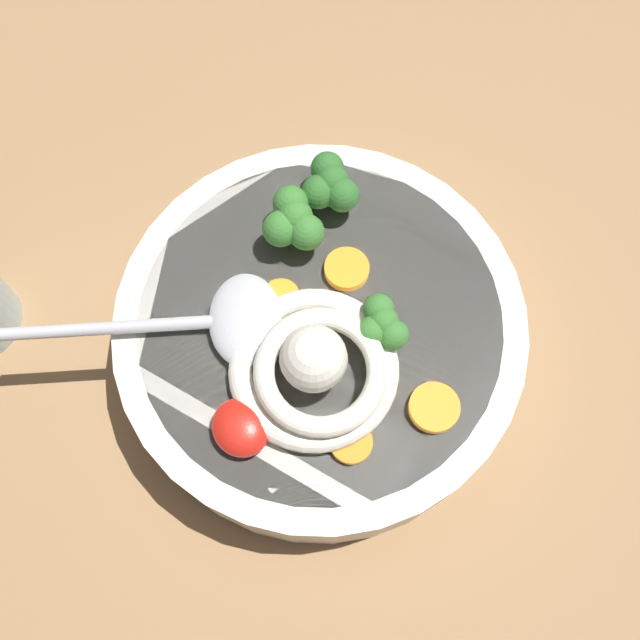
{
  "coord_description": "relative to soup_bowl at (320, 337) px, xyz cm",
  "views": [
    {
      "loc": [
        11.41,
        -7.11,
        50.62
      ],
      "look_at": [
        -0.81,
        2.27,
        10.43
      ],
      "focal_mm": 39.86,
      "sensor_mm": 36.0,
      "label": 1
    }
  ],
  "objects": [
    {
      "name": "broccoli_floret_near_spoon",
      "position": [
        -6.15,
        5.51,
        5.11
      ],
      "size": [
        4.16,
        3.58,
        3.29
      ],
      "color": "#7A9E60",
      "rests_on": "soup_bowl"
    },
    {
      "name": "soup_bowl",
      "position": [
        0.0,
        0.0,
        0.0
      ],
      "size": [
        25.3,
        25.3,
        6.3
      ],
      "color": "silver",
      "rests_on": "table_slab"
    },
    {
      "name": "carrot_slice_beside_chili",
      "position": [
        -2.48,
        -1.07,
        3.43
      ],
      "size": [
        2.24,
        2.24,
        0.76
      ],
      "primitive_type": "cylinder",
      "color": "orange",
      "rests_on": "soup_bowl"
    },
    {
      "name": "broccoli_floret_right",
      "position": [
        -5.46,
        2.13,
        5.2
      ],
      "size": [
        4.35,
        3.75,
        3.44
      ],
      "color": "#7A9E60",
      "rests_on": "soup_bowl"
    },
    {
      "name": "chili_sauce_dollop",
      "position": [
        2.66,
        -7.67,
        3.83
      ],
      "size": [
        3.51,
        3.16,
        1.58
      ],
      "primitive_type": "ellipsoid",
      "color": "red",
      "rests_on": "soup_bowl"
    },
    {
      "name": "carrot_slice_beside_noodles",
      "position": [
        7.05,
        -3.19,
        3.33
      ],
      "size": [
        2.44,
        2.44,
        0.58
      ],
      "primitive_type": "cylinder",
      "color": "orange",
      "rests_on": "soup_bowl"
    },
    {
      "name": "soup_spoon",
      "position": [
        -3.23,
        -4.84,
        3.84
      ],
      "size": [
        12.39,
        16.19,
        1.6
      ],
      "rotation": [
        0.0,
        0.0,
        4.12
      ],
      "color": "#B7B7BC",
      "rests_on": "soup_bowl"
    },
    {
      "name": "broccoli_floret_left",
      "position": [
        2.92,
        2.24,
        4.81
      ],
      "size": [
        3.57,
        3.07,
        2.82
      ],
      "color": "#7A9E60",
      "rests_on": "soup_bowl"
    },
    {
      "name": "carrot_slice_extra_b",
      "position": [
        8.38,
        1.84,
        3.39
      ],
      "size": [
        2.94,
        2.94,
        0.69
      ],
      "primitive_type": "cylinder",
      "color": "orange",
      "rests_on": "soup_bowl"
    },
    {
      "name": "noodle_pile",
      "position": [
        2.54,
        -1.98,
        4.42
      ],
      "size": [
        10.96,
        10.75,
        4.41
      ],
      "color": "silver",
      "rests_on": "soup_bowl"
    },
    {
      "name": "carrot_slice_front",
      "position": [
        -1.57,
        3.29,
        3.38
      ],
      "size": [
        2.79,
        2.79,
        0.67
      ],
      "primitive_type": "cylinder",
      "color": "orange",
      "rests_on": "soup_bowl"
    },
    {
      "name": "table_slab",
      "position": [
        0.81,
        -2.27,
        -5.32
      ],
      "size": [
        114.86,
        114.86,
        4.13
      ],
      "primitive_type": "cube",
      "color": "#936D47",
      "rests_on": "ground"
    }
  ]
}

